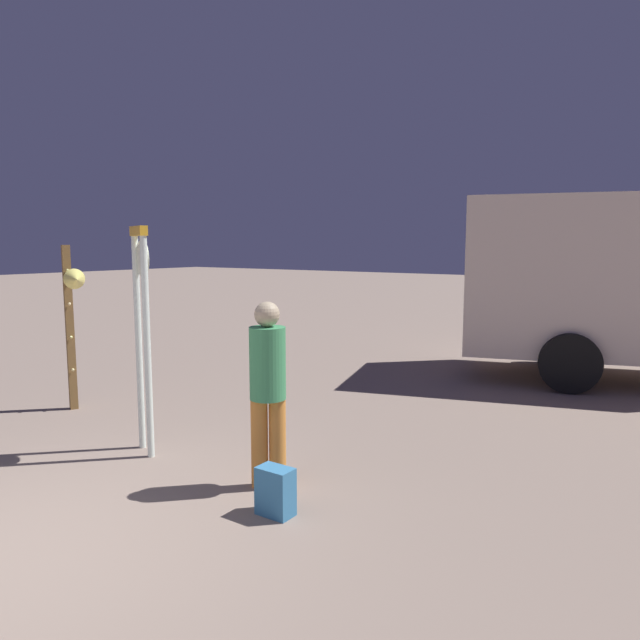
{
  "coord_description": "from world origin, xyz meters",
  "views": [
    {
      "loc": [
        4.1,
        -1.84,
        2.2
      ],
      "look_at": [
        -0.35,
        4.6,
        1.2
      ],
      "focal_mm": 33.03,
      "sensor_mm": 36.0,
      "label": 1
    }
  ],
  "objects_px": {
    "standing_clock": "(142,320)",
    "backpack": "(276,491)",
    "arrow_sign": "(72,307)",
    "person_near_clock": "(268,385)"
  },
  "relations": [
    {
      "from": "standing_clock",
      "to": "backpack",
      "type": "xyz_separation_m",
      "value": [
        2.07,
        -0.37,
        -1.23
      ]
    },
    {
      "from": "arrow_sign",
      "to": "backpack",
      "type": "relative_size",
      "value": 5.5
    },
    {
      "from": "person_near_clock",
      "to": "arrow_sign",
      "type": "bearing_deg",
      "value": 173.98
    },
    {
      "from": "standing_clock",
      "to": "arrow_sign",
      "type": "xyz_separation_m",
      "value": [
        -1.91,
        0.41,
        -0.01
      ]
    },
    {
      "from": "person_near_clock",
      "to": "backpack",
      "type": "height_order",
      "value": "person_near_clock"
    },
    {
      "from": "standing_clock",
      "to": "person_near_clock",
      "type": "height_order",
      "value": "standing_clock"
    },
    {
      "from": "arrow_sign",
      "to": "person_near_clock",
      "type": "xyz_separation_m",
      "value": [
        3.56,
        -0.38,
        -0.46
      ]
    },
    {
      "from": "standing_clock",
      "to": "person_near_clock",
      "type": "distance_m",
      "value": 1.72
    },
    {
      "from": "arrow_sign",
      "to": "standing_clock",
      "type": "bearing_deg",
      "value": -12.22
    },
    {
      "from": "person_near_clock",
      "to": "backpack",
      "type": "distance_m",
      "value": 0.95
    }
  ]
}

